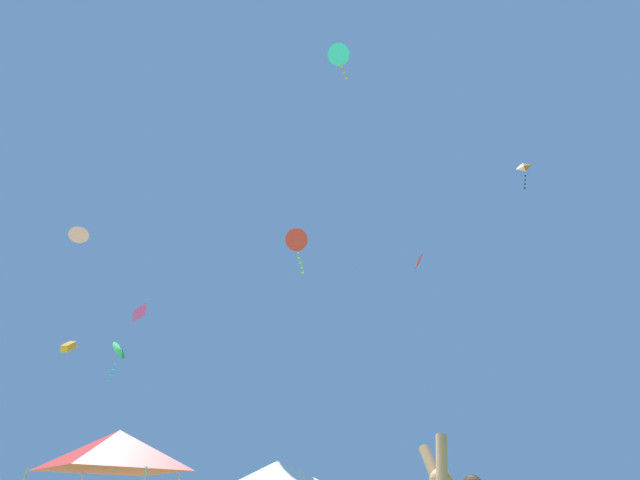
% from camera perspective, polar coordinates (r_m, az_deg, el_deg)
% --- Properties ---
extents(canopy_tent_white, '(2.60, 2.60, 2.79)m').
position_cam_1_polar(canopy_tent_white, '(15.85, -5.20, -27.31)').
color(canopy_tent_white, '#9E9EA3').
rests_on(canopy_tent_white, ground).
extents(canopy_tent_red, '(3.08, 3.08, 3.30)m').
position_cam_1_polar(canopy_tent_red, '(14.33, -24.26, -22.92)').
color(canopy_tent_red, '#9E9EA3').
rests_on(canopy_tent_red, ground).
extents(kite_red_diamond, '(0.73, 0.86, 1.04)m').
position_cam_1_polar(kite_red_diamond, '(31.71, 12.15, -2.58)').
color(kite_red_diamond, red).
extents(kite_green_delta, '(0.92, 1.27, 2.44)m').
position_cam_1_polar(kite_green_delta, '(30.10, -23.88, -12.60)').
color(kite_green_delta, green).
extents(kite_orange_diamond, '(1.08, 1.03, 2.59)m').
position_cam_1_polar(kite_orange_diamond, '(39.37, 24.23, 8.28)').
color(kite_orange_diamond, orange).
extents(kite_pink_delta, '(1.40, 1.35, 0.70)m').
position_cam_1_polar(kite_pink_delta, '(29.24, -28.01, 0.62)').
color(kite_pink_delta, pink).
extents(kite_cyan_delta, '(1.34, 1.24, 2.55)m').
position_cam_1_polar(kite_cyan_delta, '(29.11, 2.38, 22.18)').
color(kite_cyan_delta, '#2DB7CC').
extents(kite_red_delta, '(1.38, 1.04, 2.63)m').
position_cam_1_polar(kite_red_delta, '(24.21, -2.91, -0.13)').
color(kite_red_delta, red).
extents(kite_magenta_diamond, '(0.93, 0.97, 0.98)m').
position_cam_1_polar(kite_magenta_diamond, '(32.96, -21.85, -8.48)').
color(kite_magenta_diamond, '#D6389E').
extents(kite_orange_box, '(0.35, 0.85, 0.69)m').
position_cam_1_polar(kite_orange_box, '(24.18, -29.02, -11.64)').
color(kite_orange_box, orange).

